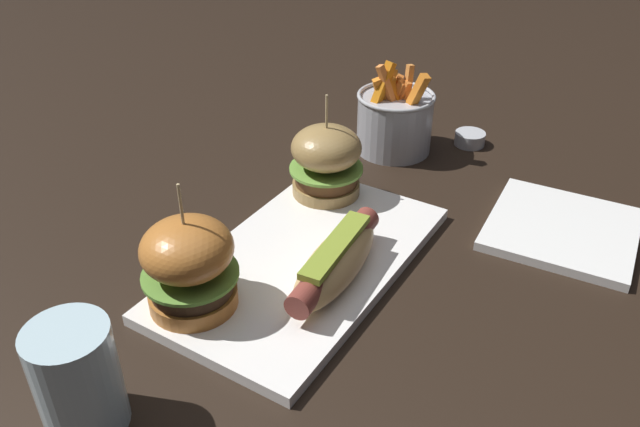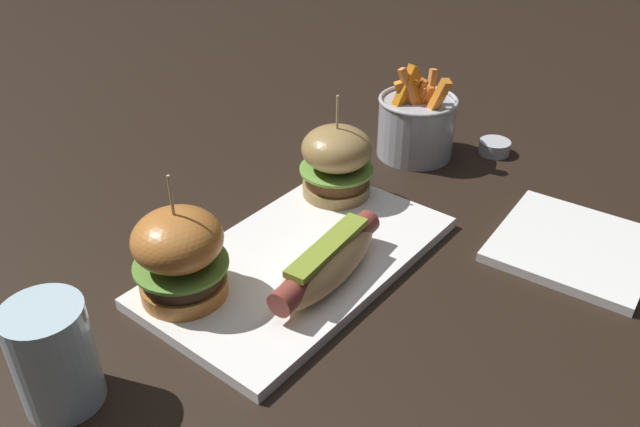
# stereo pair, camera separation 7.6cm
# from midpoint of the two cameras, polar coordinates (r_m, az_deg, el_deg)

# --- Properties ---
(ground_plane) EXTENTS (3.00, 3.00, 0.00)m
(ground_plane) POSITION_cam_midpoint_polar(r_m,az_deg,el_deg) (0.76, 1.10, -4.68)
(ground_plane) COLOR black
(platter_main) EXTENTS (0.37, 0.21, 0.01)m
(platter_main) POSITION_cam_midpoint_polar(r_m,az_deg,el_deg) (0.76, 1.11, -4.26)
(platter_main) COLOR white
(platter_main) RESTS_ON ground
(hot_dog) EXTENTS (0.19, 0.07, 0.05)m
(hot_dog) POSITION_cam_midpoint_polar(r_m,az_deg,el_deg) (0.71, 3.77, -4.41)
(hot_dog) COLOR tan
(hot_dog) RESTS_ON platter_main
(slider_left) EXTENTS (0.10, 0.10, 0.15)m
(slider_left) POSITION_cam_midpoint_polar(r_m,az_deg,el_deg) (0.68, -9.27, -3.74)
(slider_left) COLOR #BA6F2E
(slider_left) RESTS_ON platter_main
(slider_right) EXTENTS (0.10, 0.10, 0.14)m
(slider_right) POSITION_cam_midpoint_polar(r_m,az_deg,el_deg) (0.85, 4.04, 4.62)
(slider_right) COLOR #9C7C47
(slider_right) RESTS_ON platter_main
(fries_bucket) EXTENTS (0.12, 0.12, 0.14)m
(fries_bucket) POSITION_cam_midpoint_polar(r_m,az_deg,el_deg) (1.00, 10.71, 7.74)
(fries_bucket) COLOR #A8AAB2
(fries_bucket) RESTS_ON ground
(sauce_ramekin) EXTENTS (0.05, 0.05, 0.02)m
(sauce_ramekin) POSITION_cam_midpoint_polar(r_m,az_deg,el_deg) (1.05, 17.29, 5.62)
(sauce_ramekin) COLOR #B7BABF
(sauce_ramekin) RESTS_ON ground
(side_plate) EXTENTS (0.19, 0.19, 0.01)m
(side_plate) POSITION_cam_midpoint_polar(r_m,az_deg,el_deg) (0.86, 23.99, -2.74)
(side_plate) COLOR white
(side_plate) RESTS_ON ground
(water_glass) EXTENTS (0.07, 0.07, 0.11)m
(water_glass) POSITION_cam_midpoint_polar(r_m,az_deg,el_deg) (0.61, -19.29, -12.05)
(water_glass) COLOR silver
(water_glass) RESTS_ON ground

